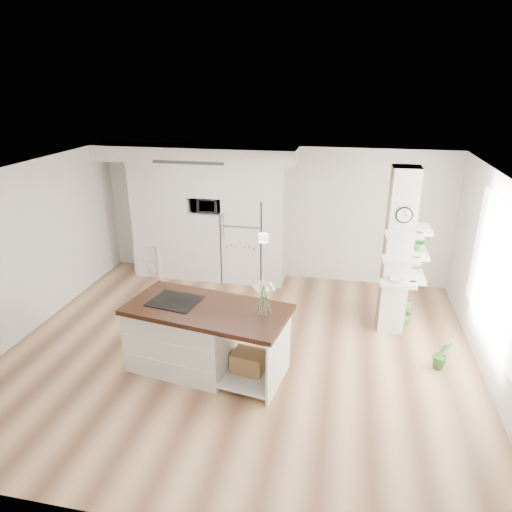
{
  "coord_description": "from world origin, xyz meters",
  "views": [
    {
      "loc": [
        1.45,
        -5.81,
        3.91
      ],
      "look_at": [
        0.08,
        0.9,
        1.23
      ],
      "focal_mm": 32.0,
      "sensor_mm": 36.0,
      "label": 1
    }
  ],
  "objects": [
    {
      "name": "column",
      "position": [
        2.38,
        1.13,
        1.35
      ],
      "size": [
        0.69,
        0.9,
        2.7
      ],
      "color": "silver",
      "rests_on": "floor"
    },
    {
      "name": "refrigerator",
      "position": [
        -0.53,
        2.68,
        0.88
      ],
      "size": [
        0.78,
        0.69,
        1.75
      ],
      "color": "white",
      "rests_on": "floor"
    },
    {
      "name": "bookshelf",
      "position": [
        -2.49,
        2.5,
        0.31
      ],
      "size": [
        0.65,
        0.43,
        0.71
      ],
      "rotation": [
        0.0,
        0.0,
        -0.15
      ],
      "color": "silver",
      "rests_on": "floor"
    },
    {
      "name": "floor_plant_a",
      "position": [
        2.94,
        0.15,
        0.23
      ],
      "size": [
        0.28,
        0.23,
        0.47
      ],
      "primitive_type": "imported",
      "rotation": [
        0.0,
        0.0,
        0.11
      ],
      "color": "#338033",
      "rests_on": "floor"
    },
    {
      "name": "room",
      "position": [
        0.0,
        0.0,
        1.86
      ],
      "size": [
        7.04,
        6.04,
        2.72
      ],
      "color": "white",
      "rests_on": "ground"
    },
    {
      "name": "decor_bowl",
      "position": [
        2.3,
        0.9,
        1.0
      ],
      "size": [
        0.22,
        0.22,
        0.05
      ],
      "primitive_type": "imported",
      "color": "white",
      "rests_on": "column"
    },
    {
      "name": "cabinet_wall",
      "position": [
        -1.45,
        2.67,
        1.51
      ],
      "size": [
        4.0,
        0.71,
        2.7
      ],
      "color": "silver",
      "rests_on": "floor"
    },
    {
      "name": "shelf_plant",
      "position": [
        2.63,
        1.3,
        1.52
      ],
      "size": [
        0.27,
        0.23,
        0.3
      ],
      "primitive_type": "imported",
      "color": "#338033",
      "rests_on": "column"
    },
    {
      "name": "floor",
      "position": [
        0.0,
        0.0,
        0.0
      ],
      "size": [
        7.0,
        6.0,
        0.01
      ],
      "primitive_type": "cube",
      "color": "tan",
      "rests_on": "ground"
    },
    {
      "name": "floor_plant_b",
      "position": [
        2.54,
        1.4,
        0.22
      ],
      "size": [
        0.26,
        0.26,
        0.45
      ],
      "primitive_type": "imported",
      "rotation": [
        0.0,
        0.0,
        -0.02
      ],
      "color": "#338033",
      "rests_on": "floor"
    },
    {
      "name": "kitchen_island",
      "position": [
        -0.56,
        -0.49,
        0.52
      ],
      "size": [
        2.37,
        1.41,
        1.57
      ],
      "rotation": [
        0.0,
        0.0,
        -0.17
      ],
      "color": "silver",
      "rests_on": "floor"
    },
    {
      "name": "window",
      "position": [
        3.48,
        0.3,
        1.5
      ],
      "size": [
        0.0,
        2.4,
        2.4
      ],
      "primitive_type": "plane",
      "rotation": [
        1.57,
        0.0,
        -1.57
      ],
      "color": "white",
      "rests_on": "room"
    },
    {
      "name": "pendant_light",
      "position": [
        1.7,
        0.15,
        2.12
      ],
      "size": [
        0.12,
        0.12,
        0.1
      ],
      "primitive_type": "cylinder",
      "color": "white",
      "rests_on": "room"
    },
    {
      "name": "microwave",
      "position": [
        -1.27,
        2.62,
        1.57
      ],
      "size": [
        0.54,
        0.37,
        0.3
      ],
      "primitive_type": "imported",
      "color": "#2D2D2D",
      "rests_on": "cabinet_wall"
    }
  ]
}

